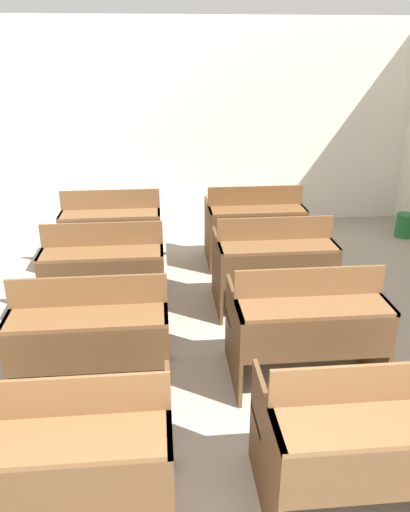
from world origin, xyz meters
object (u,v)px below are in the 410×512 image
object	(u,v)px
bench_front_left	(65,452)
bench_third_left	(105,269)
bench_third_right	(273,262)
bench_back_right	(254,224)
bench_second_left	(92,334)
wastepaper_bin	(405,225)
bench_second_right	(306,324)
bench_back_left	(112,229)
bench_front_right	(367,436)

from	to	relation	value
bench_front_left	bench_third_left	distance (m)	2.32
bench_front_left	bench_third_right	bearing A→B (deg)	55.36
bench_third_right	bench_back_right	xyz separation A→B (m)	(0.02, 1.14, 0.00)
bench_second_left	wastepaper_bin	distance (m)	4.91
bench_second_right	bench_back_right	size ratio (longest dim) A/B	1.00
wastepaper_bin	bench_back_left	bearing A→B (deg)	-169.87
bench_front_right	wastepaper_bin	distance (m)	4.79
bench_back_left	wastepaper_bin	world-z (taller)	bench_back_left
bench_front_right	bench_third_right	distance (m)	2.36
bench_second_left	bench_third_left	bearing A→B (deg)	90.72
bench_front_right	bench_back_right	distance (m)	3.51
bench_back_left	bench_second_right	bearing A→B (deg)	-54.87
bench_third_right	wastepaper_bin	size ratio (longest dim) A/B	3.46
bench_third_left	bench_third_right	world-z (taller)	same
bench_second_left	bench_third_right	distance (m)	1.99
bench_second_left	bench_back_left	size ratio (longest dim) A/B	1.00
bench_back_right	bench_second_right	bearing A→B (deg)	-90.84
bench_front_right	wastepaper_bin	world-z (taller)	bench_front_right
bench_front_right	bench_third_right	size ratio (longest dim) A/B	1.00
bench_second_left	bench_back_right	size ratio (longest dim) A/B	1.00
bench_third_left	bench_front_right	bearing A→B (deg)	-55.71
bench_third_left	wastepaper_bin	bearing A→B (deg)	25.39
bench_back_left	wastepaper_bin	size ratio (longest dim) A/B	3.46
wastepaper_bin	bench_front_left	bearing A→B (deg)	-132.93
bench_third_right	wastepaper_bin	world-z (taller)	bench_third_right
bench_second_right	bench_back_right	bearing A→B (deg)	89.16
bench_third_left	bench_back_left	bearing A→B (deg)	90.98
bench_second_left	bench_back_left	world-z (taller)	same
bench_second_right	bench_back_left	distance (m)	2.83
bench_second_right	bench_back_left	xyz separation A→B (m)	(-1.63, 2.31, 0.00)
bench_third_left	bench_back_right	xyz separation A→B (m)	(1.64, 1.15, 0.00)
bench_front_left	wastepaper_bin	xyz separation A→B (m)	(3.88, 4.17, -0.32)
bench_third_left	bench_back_right	distance (m)	2.00
bench_front_left	bench_front_right	distance (m)	1.60
bench_third_left	wastepaper_bin	world-z (taller)	bench_third_left
bench_second_left	bench_third_right	xyz separation A→B (m)	(1.60, 1.17, 0.00)
bench_front_right	bench_second_left	world-z (taller)	same
bench_front_left	bench_front_right	bearing A→B (deg)	-1.21
bench_third_left	bench_back_left	distance (m)	1.15
bench_third_left	bench_back_right	bearing A→B (deg)	35.04
bench_second_right	bench_third_right	bearing A→B (deg)	89.52
bench_second_right	bench_third_left	bearing A→B (deg)	144.04
bench_front_left	bench_back_right	size ratio (longest dim) A/B	1.00
bench_second_left	bench_back_left	bearing A→B (deg)	90.85
bench_front_right	bench_third_right	bearing A→B (deg)	89.73
bench_third_left	wastepaper_bin	xyz separation A→B (m)	(3.88, 1.84, -0.32)
bench_third_right	bench_back_right	distance (m)	1.14
bench_third_right	bench_back_left	size ratio (longest dim) A/B	1.00
bench_front_left	bench_second_left	bearing A→B (deg)	89.67
wastepaper_bin	bench_third_left	bearing A→B (deg)	-154.61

